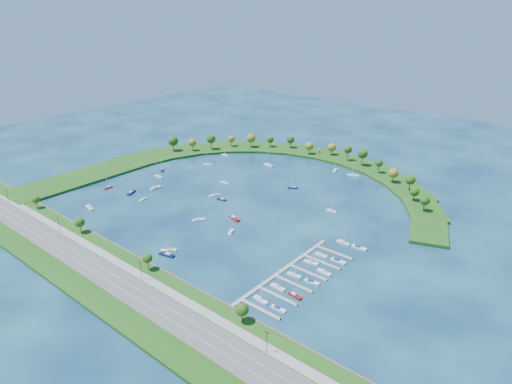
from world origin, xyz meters
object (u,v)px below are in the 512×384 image
Objects in this scene: moored_boat_8 at (90,207)px; moored_boat_3 at (143,199)px; moored_boat_4 at (159,176)px; docked_boat_7 at (324,272)px; moored_boat_21 at (155,187)px; moored_boat_19 at (353,175)px; docked_boat_0 at (261,299)px; docked_boat_2 at (278,287)px; moored_boat_9 at (131,192)px; docked_boat_6 at (311,262)px; docked_boat_1 at (278,309)px; docked_boat_9 at (338,261)px; docked_boat_5 at (312,282)px; moored_boat_17 at (234,218)px; docked_boat_8 at (321,254)px; moored_boat_18 at (331,210)px; moored_boat_6 at (208,164)px; moored_boat_0 at (335,170)px; docked_boat_4 at (294,275)px; moored_boat_5 at (222,199)px; moored_boat_15 at (214,195)px; moored_boat_11 at (293,187)px; docked_boat_10 at (343,242)px; docked_boat_3 at (295,295)px; docked_boat_11 at (359,247)px; moored_boat_2 at (167,254)px; moored_boat_1 at (231,232)px; moored_boat_12 at (108,187)px; moored_boat_7 at (162,170)px; moored_boat_13 at (169,250)px; harbor_tower at (319,151)px; moored_boat_20 at (225,155)px; dock_system at (294,275)px; moored_boat_14 at (269,165)px; moored_boat_10 at (199,219)px.

moored_boat_3 is at bearing -107.44° from moored_boat_8.
docked_boat_7 is at bearing 163.73° from moored_boat_4.
moored_boat_19 is at bearing -40.58° from moored_boat_21.
docked_boat_2 reaches higher than docked_boat_0.
moored_boat_9 is 156.03m from docked_boat_6.
docked_boat_9 is at bearing 88.18° from docked_boat_1.
docked_boat_2 reaches higher than docked_boat_6.
docked_boat_5 is at bearing 160.24° from moored_boat_4.
moored_boat_17 is 1.28× the size of docked_boat_8.
moored_boat_18 is 0.96× the size of docked_boat_8.
moored_boat_0 is at bearing 177.10° from moored_boat_6.
docked_boat_2 is 1.06× the size of docked_boat_4.
moored_boat_5 is (71.07, -0.67, -0.03)m from moored_boat_4.
moored_boat_0 is 81.37m from moored_boat_18.
moored_boat_15 is (50.86, 35.45, -0.07)m from moored_boat_9.
moored_boat_8 is at bearing -41.83° from moored_boat_3.
docked_boat_10 is (71.82, -50.49, 0.02)m from moored_boat_11.
docked_boat_0 is 1.53× the size of docked_boat_1.
docked_boat_3 is 61.09m from docked_boat_11.
moored_boat_18 is at bearing 107.21° from docked_boat_5.
moored_boat_5 is at bearing 174.39° from moored_boat_4.
docked_boat_10 is (2.39, 20.26, 0.02)m from docked_boat_8.
moored_boat_2 is 101.68m from docked_boat_10.
docked_boat_8 is 10.46m from docked_boat_9.
docked_boat_11 is at bearing 112.58° from moored_boat_11.
docked_boat_8 is at bearing -106.72° from moored_boat_1.
moored_boat_2 is 117.25m from moored_boat_12.
moored_boat_7 is 158.61m from moored_boat_19.
moored_boat_13 reaches higher than docked_boat_11.
moored_boat_13 reaches higher than moored_boat_18.
docked_boat_9 is at bearing -157.45° from moored_boat_2.
moored_boat_5 is at bearing 21.25° from moored_boat_1.
moored_boat_5 is 0.82× the size of moored_boat_21.
moored_boat_19 is 170.84m from docked_boat_2.
moored_boat_19 is 114.99m from docked_boat_10.
moored_boat_8 is 1.21× the size of docked_boat_8.
docked_boat_3 reaches higher than moored_boat_11.
moored_boat_6 is 206.64m from docked_boat_1.
docked_boat_2 is at bearing -62.94° from harbor_tower.
docked_boat_7 reaches higher than moored_boat_5.
moored_boat_17 is 1.19× the size of docked_boat_0.
docked_boat_4 is (164.04, -122.57, 0.02)m from moored_boat_20.
moored_boat_3 is 140.46m from docked_boat_8.
dock_system is 7.33× the size of docked_boat_3.
docked_boat_8 is at bearing 146.85° from moored_boat_14.
moored_boat_20 is (-163.81, 122.15, 0.52)m from dock_system.
docked_boat_2 is at bearing 110.74° from moored_boat_6.
moored_boat_10 is at bearing -133.71° from moored_boat_18.
docked_boat_4 is (105.15, -48.34, 0.01)m from moored_boat_15.
harbor_tower is at bearing 120.83° from docked_boat_0.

